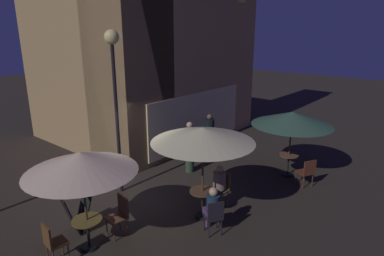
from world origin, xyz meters
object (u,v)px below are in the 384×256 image
Objects in this scene: cafe_table_0 at (202,199)px; cafe_chair_2 at (120,212)px; patron_seated_0 at (218,184)px; patron_standing_3 at (190,147)px; cafe_table_1 at (88,228)px; patio_umbrella_2 at (292,119)px; cafe_table_2 at (288,162)px; patio_umbrella_1 at (81,162)px; cafe_chair_4 at (307,171)px; street_lamp_near_corner at (114,73)px; patio_umbrella_0 at (203,135)px; patron_seated_1 at (212,207)px; patron_standing_2 at (209,136)px; cafe_chair_0 at (221,186)px; cafe_chair_3 at (52,241)px; menu_sandwich_board at (77,212)px; cafe_chair_1 at (214,215)px.

cafe_table_0 is 0.79× the size of cafe_chair_2.
patron_standing_3 reaches higher than patron_seated_0.
cafe_table_1 is at bearing -0.00° from cafe_chair_2.
cafe_table_2 is at bearing 90.00° from patio_umbrella_2.
patio_umbrella_1 is (-0.00, 0.00, 1.56)m from cafe_table_1.
patio_umbrella_2 is at bearing -15.55° from cafe_table_1.
cafe_chair_4 is at bearing 164.14° from cafe_chair_2.
cafe_chair_2 is (-1.41, -1.73, -2.97)m from street_lamp_near_corner.
patio_umbrella_0 is 4.06m from cafe_chair_4.
cafe_table_1 is 0.60× the size of patron_seated_1.
patron_standing_3 is (-1.83, 2.72, 0.39)m from cafe_table_2.
patio_umbrella_1 is 6.28m from patron_standing_2.
patio_umbrella_0 is 2.82× the size of cafe_chair_4.
cafe_chair_0 is (0.81, -0.03, 0.06)m from cafe_table_0.
menu_sandwich_board is at bearing 41.18° from cafe_chair_3.
patio_umbrella_2 is (0.00, -0.00, 1.47)m from cafe_table_2.
patio_umbrella_0 is (2.39, -1.96, 1.74)m from menu_sandwich_board.
cafe_table_2 is at bearing 170.89° from cafe_chair_0.
cafe_table_1 is at bearing 81.45° from cafe_chair_1.
cafe_chair_3 is at bearing -131.39° from menu_sandwich_board.
patron_standing_2 is (2.79, 2.38, 0.16)m from patron_seated_0.
cafe_table_2 is 0.76× the size of cafe_chair_0.
cafe_chair_4 is (3.85, -0.71, -0.00)m from cafe_chair_1.
patio_umbrella_0 reaches higher than cafe_chair_4.
patio_umbrella_0 is 2.63× the size of cafe_chair_2.
patron_seated_0 is (0.66, -0.02, -1.55)m from patio_umbrella_0.
cafe_table_0 is at bearing -24.19° from cafe_table_1.
cafe_chair_0 is at bearing -19.33° from patio_umbrella_1.
patio_umbrella_1 is 6.67m from patio_umbrella_2.
cafe_chair_2 is 0.57× the size of patron_standing_2.
patio_umbrella_2 is at bearing 127.90° from patron_standing_2.
cafe_chair_2 is at bearing 163.61° from cafe_table_2.
cafe_table_1 is 4.71m from patron_standing_3.
cafe_chair_0 is at bearing 168.91° from cafe_table_2.
cafe_table_1 is 6.83m from patio_umbrella_2.
patron_seated_0 is (1.06, -2.79, -2.86)m from street_lamp_near_corner.
cafe_table_2 is 4.25m from patio_umbrella_0.
cafe_chair_3 is 1.06× the size of cafe_chair_4.
cafe_chair_0 is 2.83m from cafe_chair_2.
patio_umbrella_2 is 2.11× the size of patron_seated_0.
cafe_chair_0 is 1.08× the size of cafe_chair_4.
patio_umbrella_1 is at bearing 180.00° from cafe_table_1.
cafe_table_1 is at bearing 62.32° from patron_standing_3.
cafe_chair_4 is (6.79, -2.66, -0.03)m from cafe_chair_3.
patron_seated_0 is (1.10, 0.68, 0.15)m from cafe_chair_1.
patio_umbrella_0 is 2.68m from cafe_chair_2.
patio_umbrella_1 is 1.33× the size of patron_standing_3.
cafe_table_2 is at bearing -8.81° from cafe_chair_3.
cafe_chair_1 is (-4.27, -0.08, 0.05)m from cafe_table_2.
patron_standing_3 is at bearing 46.44° from cafe_table_0.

